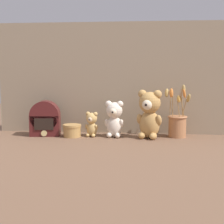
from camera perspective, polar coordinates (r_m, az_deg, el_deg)
name	(u,v)px	position (r m, az deg, el deg)	size (l,w,h in m)	color
ground_plane	(112,138)	(2.08, -0.06, -4.28)	(4.00, 4.00, 0.00)	brown
backdrop_wall	(114,78)	(2.21, 0.40, 5.63)	(1.52, 0.02, 0.71)	gray
teddy_bear_large	(149,113)	(2.05, 6.24, -0.20)	(0.16, 0.15, 0.29)	tan
teddy_bear_medium	(114,118)	(2.08, 0.37, -1.04)	(0.12, 0.11, 0.22)	beige
teddy_bear_small	(92,124)	(2.10, -3.41, -1.95)	(0.09, 0.08, 0.15)	tan
flower_vase	(177,123)	(2.12, 10.82, -1.77)	(0.17, 0.12, 0.32)	#AD7047
vintage_radio	(45,120)	(2.17, -11.06, -1.24)	(0.19, 0.12, 0.22)	#4C1919
decorative_tin_tall	(72,131)	(2.11, -6.66, -3.08)	(0.11, 0.11, 0.08)	tan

